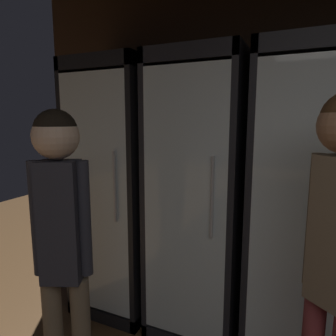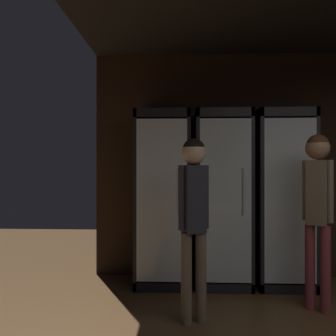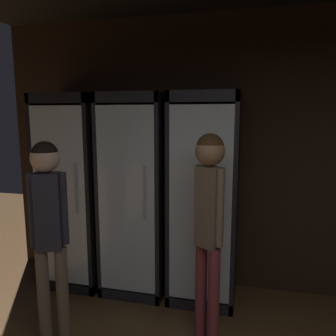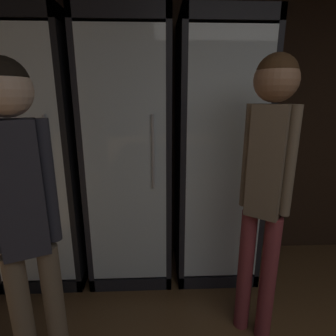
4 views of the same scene
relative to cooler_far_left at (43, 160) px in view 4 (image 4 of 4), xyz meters
name	(u,v)px [view 4 (image 4 of 4)]	position (x,y,z in m)	size (l,w,h in m)	color
wall_back	(294,104)	(2.13, 0.29, 0.41)	(6.00, 0.06, 2.80)	black
cooler_far_left	(43,160)	(0.00, 0.00, 0.00)	(0.63, 0.59, 2.02)	black
cooler_left	(130,159)	(0.69, 0.00, 0.00)	(0.63, 0.59, 2.02)	black
cooler_center	(216,158)	(1.38, 0.00, 0.00)	(0.63, 0.59, 2.02)	black
shopper_near	(21,201)	(0.32, -0.99, 0.05)	(0.27, 0.21, 1.62)	#72604C
shopper_far	(267,168)	(1.51, -0.71, 0.11)	(0.23, 0.22, 1.68)	brown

